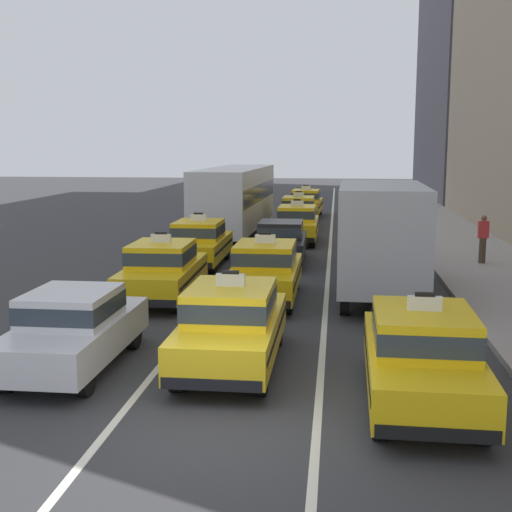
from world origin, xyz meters
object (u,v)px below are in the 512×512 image
Objects in this scene: taxi_center_nearest at (232,324)px; taxi_center_fifth at (299,211)px; taxi_left_third at (199,242)px; pedestrian_mid_block at (483,239)px; taxi_center_fourth at (297,223)px; taxi_right_nearest at (422,354)px; sedan_left_nearest at (74,327)px; taxi_center_sixth at (306,203)px; taxi_center_second at (266,270)px; bus_left_fourth at (236,196)px; sedan_center_third at (281,241)px; taxi_left_second at (163,270)px; box_truck_right_second at (380,235)px; taxi_right_third at (373,236)px.

taxi_center_nearest is 23.02m from taxi_center_fifth.
pedestrian_mid_block is at bearing 5.79° from taxi_left_third.
taxi_center_fourth and taxi_right_nearest have the same top height.
taxi_center_nearest reaches higher than sedan_left_nearest.
sedan_left_nearest is at bearing -90.74° from taxi_left_third.
taxi_left_third is 0.99× the size of taxi_center_sixth.
taxi_center_fifth is 5.60m from taxi_center_sixth.
taxi_center_fourth is 19.39m from taxi_right_nearest.
taxi_center_nearest is at bearing -75.36° from taxi_left_third.
taxi_center_nearest and taxi_center_fourth have the same top height.
taxi_center_fourth is at bearing 79.60° from sedan_left_nearest.
sedan_left_nearest is at bearing -129.26° from pedestrian_mid_block.
taxi_center_second is 17.16m from taxi_center_fifth.
taxi_center_fourth reaches higher than pedestrian_mid_block.
taxi_left_third is 9.86m from bus_left_fourth.
sedan_left_nearest is 0.38× the size of bus_left_fourth.
taxi_left_third is 3.03m from sedan_center_third.
bus_left_fourth is at bearing 108.66° from sedan_center_third.
bus_left_fourth is at bearing 90.66° from taxi_left_second.
taxi_center_nearest is 0.99× the size of taxi_center_sixth.
pedestrian_mid_block is at bearing 50.74° from sedan_left_nearest.
sedan_center_third is (-0.07, 6.15, -0.03)m from taxi_center_second.
taxi_center_nearest is at bearing -120.89° from pedestrian_mid_block.
sedan_left_nearest is 2.50× the size of pedestrian_mid_block.
taxi_center_second is at bearing -162.63° from box_truck_right_second.
taxi_center_sixth is at bearing 89.42° from sedan_center_third.
sedan_center_third is 5.56m from taxi_center_fourth.
taxi_left_third is at bearing -157.79° from taxi_right_third.
taxi_left_second is at bearing -147.15° from pedestrian_mid_block.
box_truck_right_second is (-0.21, 8.43, 0.90)m from taxi_right_nearest.
taxi_center_nearest reaches higher than pedestrian_mid_block.
sedan_left_nearest is 11.56m from taxi_left_third.
taxi_center_fourth is 1.00× the size of taxi_center_fifth.
taxi_left_third is 2.66× the size of pedestrian_mid_block.
sedan_left_nearest is at bearing -91.95° from taxi_left_second.
taxi_center_second is 11.70m from taxi_center_fourth.
sedan_left_nearest is 23.69m from taxi_center_fifth.
taxi_center_sixth is (0.16, 28.61, 0.00)m from taxi_center_nearest.
taxi_center_second is (3.07, -15.04, -0.94)m from bus_left_fourth.
sedan_center_third is at bearing 90.04° from taxi_center_nearest.
bus_left_fourth is 2.46× the size of taxi_center_fifth.
taxi_center_fifth is (0.02, 23.02, 0.00)m from taxi_center_nearest.
taxi_center_fifth is at bearing 89.84° from sedan_center_third.
taxi_right_third is 2.69× the size of pedestrian_mid_block.
taxi_right_third is at bearing 25.80° from sedan_center_third.
sedan_left_nearest is 0.93× the size of taxi_center_sixth.
taxi_center_sixth is at bearing 80.11° from taxi_left_third.
box_truck_right_second is 6.88m from taxi_right_third.
pedestrian_mid_block is at bearing 59.11° from taxi_center_nearest.
taxi_left_third is at bearing -99.89° from taxi_center_sixth.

